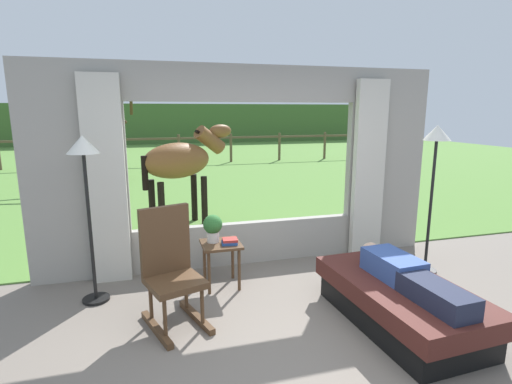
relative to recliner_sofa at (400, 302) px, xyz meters
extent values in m
plane|color=#70665B|center=(-1.00, -0.34, -0.22)|extent=(12.00, 12.00, 0.00)
cube|color=#9E998E|center=(-3.03, 1.92, 1.06)|extent=(1.15, 0.12, 2.55)
cube|color=#9E998E|center=(1.02, 1.92, 1.06)|extent=(1.15, 0.12, 2.55)
cube|color=#9E998E|center=(-1.00, 1.92, 0.06)|extent=(2.90, 0.12, 0.55)
cube|color=#9E998E|center=(-1.00, 1.92, 2.11)|extent=(2.90, 0.12, 0.45)
cube|color=beige|center=(-2.69, 1.78, 0.98)|extent=(0.44, 0.10, 2.40)
cube|color=beige|center=(0.69, 1.78, 0.98)|extent=(0.44, 0.10, 2.40)
cube|color=#568438|center=(-1.00, 12.82, -0.21)|extent=(36.00, 21.68, 0.02)
cube|color=#41632E|center=(-1.00, 22.66, 0.98)|extent=(36.00, 2.00, 2.40)
cube|color=black|center=(0.00, 0.00, -0.10)|extent=(0.91, 1.61, 0.24)
cube|color=#471E19|center=(0.00, 0.00, 0.11)|extent=(0.99, 1.75, 0.18)
cube|color=#334C8C|center=(0.00, 0.15, 0.31)|extent=(0.37, 0.62, 0.22)
cube|color=#1E2338|center=(0.00, -0.45, 0.29)|extent=(0.32, 0.69, 0.18)
sphere|color=tan|center=(0.00, 0.54, 0.31)|extent=(0.20, 0.20, 0.20)
cube|color=#4C331E|center=(-2.04, 0.53, 0.22)|extent=(0.61, 0.61, 0.06)
cube|color=#4C331E|center=(-2.11, 0.73, 0.56)|extent=(0.47, 0.21, 0.68)
cube|color=#4C331E|center=(-2.23, 0.47, -0.19)|extent=(0.27, 0.66, 0.06)
cube|color=#4C331E|center=(-1.85, 0.60, -0.19)|extent=(0.27, 0.66, 0.06)
cylinder|color=#4C331E|center=(-2.15, 0.31, 0.02)|extent=(0.04, 0.04, 0.38)
cylinder|color=#4C331E|center=(-1.81, 0.42, 0.02)|extent=(0.04, 0.04, 0.38)
cylinder|color=#4C331E|center=(-2.27, 0.65, 0.02)|extent=(0.04, 0.04, 0.38)
cylinder|color=#4C331E|center=(-1.93, 0.76, 0.02)|extent=(0.04, 0.04, 0.38)
cube|color=#4C331E|center=(-1.47, 1.28, 0.29)|extent=(0.44, 0.44, 0.03)
cylinder|color=#4C331E|center=(-1.64, 1.11, 0.03)|extent=(0.04, 0.04, 0.49)
cylinder|color=#4C331E|center=(-1.30, 1.11, 0.03)|extent=(0.04, 0.04, 0.49)
cylinder|color=#4C331E|center=(-1.64, 1.45, 0.03)|extent=(0.04, 0.04, 0.49)
cylinder|color=#4C331E|center=(-1.30, 1.45, 0.03)|extent=(0.04, 0.04, 0.49)
cylinder|color=silver|center=(-1.55, 1.34, 0.36)|extent=(0.14, 0.14, 0.12)
sphere|color=#2D6B2D|center=(-1.55, 1.34, 0.51)|extent=(0.22, 0.22, 0.22)
cube|color=#23478C|center=(-1.38, 1.21, 0.32)|extent=(0.19, 0.16, 0.03)
cube|color=#B22D28|center=(-1.37, 1.23, 0.35)|extent=(0.18, 0.16, 0.03)
cylinder|color=black|center=(-2.83, 1.29, -0.20)|extent=(0.28, 0.28, 0.03)
cylinder|color=black|center=(-2.83, 1.29, 0.57)|extent=(0.04, 0.04, 1.58)
cone|color=white|center=(-2.83, 1.29, 1.45)|extent=(0.32, 0.32, 0.18)
cylinder|color=black|center=(1.08, 0.99, -0.20)|extent=(0.28, 0.28, 0.03)
cylinder|color=black|center=(1.08, 0.99, 0.61)|extent=(0.04, 0.04, 1.65)
cone|color=white|center=(1.08, 0.99, 1.52)|extent=(0.32, 0.32, 0.18)
ellipsoid|color=brown|center=(-1.73, 3.79, 0.95)|extent=(1.36, 1.06, 0.60)
cylinder|color=brown|center=(-1.12, 4.09, 1.26)|extent=(0.65, 0.50, 0.53)
ellipsoid|color=brown|center=(-0.91, 4.20, 1.41)|extent=(0.52, 0.39, 0.24)
cube|color=black|center=(-1.19, 4.05, 1.29)|extent=(0.42, 0.26, 0.32)
cylinder|color=black|center=(-2.27, 3.52, 0.80)|extent=(0.13, 0.13, 0.55)
cylinder|color=black|center=(-1.43, 4.12, 0.23)|extent=(0.11, 0.11, 0.85)
cylinder|color=black|center=(-1.28, 3.83, 0.23)|extent=(0.11, 0.11, 0.85)
cylinder|color=black|center=(-2.18, 3.74, 0.23)|extent=(0.11, 0.11, 0.85)
cylinder|color=black|center=(-2.03, 3.45, 0.23)|extent=(0.11, 0.11, 0.85)
cylinder|color=#4C3823|center=(-3.10, 9.34, 1.11)|extent=(0.32, 0.32, 2.61)
cylinder|color=#47331E|center=(-3.44, 8.91, 2.47)|extent=(1.20, 0.95, 0.74)
cylinder|color=#47331E|center=(-3.09, 9.82, 2.05)|extent=(0.98, 0.12, 1.11)
cylinder|color=#47331E|center=(-2.55, 9.37, 2.31)|extent=(0.16, 1.02, 1.34)
cylinder|color=#47331E|center=(-3.27, 8.87, 1.82)|extent=(1.22, 0.51, 0.82)
cylinder|color=brown|center=(-5.00, 12.18, 0.35)|extent=(0.10, 0.10, 1.10)
cylinder|color=brown|center=(-3.00, 12.18, 0.35)|extent=(0.10, 0.10, 1.10)
cylinder|color=brown|center=(-1.00, 12.18, 0.35)|extent=(0.10, 0.10, 1.10)
cylinder|color=brown|center=(1.00, 12.18, 0.35)|extent=(0.10, 0.10, 1.10)
cylinder|color=brown|center=(3.00, 12.18, 0.35)|extent=(0.10, 0.10, 1.10)
cylinder|color=brown|center=(5.00, 12.18, 0.35)|extent=(0.10, 0.10, 1.10)
cylinder|color=brown|center=(7.00, 12.18, 0.35)|extent=(0.10, 0.10, 1.10)
cube|color=brown|center=(-1.00, 12.18, 0.75)|extent=(16.00, 0.06, 0.08)
camera|label=1|loc=(-2.24, -2.94, 1.78)|focal=27.70mm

